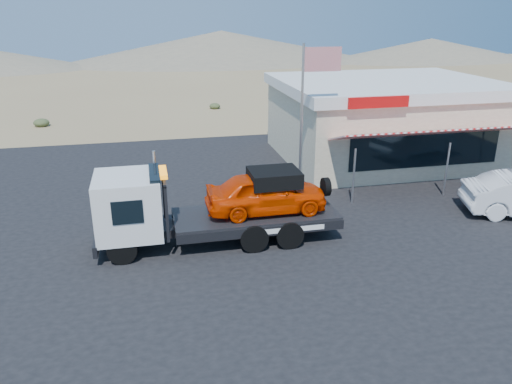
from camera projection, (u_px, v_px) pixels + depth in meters
The scene contains 6 objects.
ground at pixel (196, 259), 15.27m from camera, with size 120.00×120.00×0.00m, color #8A704E.
asphalt_lot at pixel (241, 216), 18.42m from camera, with size 32.00×24.00×0.02m, color black.
tow_truck at pixel (212, 203), 15.93m from camera, with size 7.66×2.27×2.56m.
jerky_store at pixel (384, 119), 24.94m from camera, with size 10.40×9.97×3.90m.
flagpole at pixel (308, 104), 19.08m from camera, with size 1.55×0.10×6.00m.
distant_hills at pixel (71, 52), 63.03m from camera, with size 126.00×48.00×4.20m.
Camera 1 is at (-1.18, -13.67, 7.26)m, focal length 35.00 mm.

